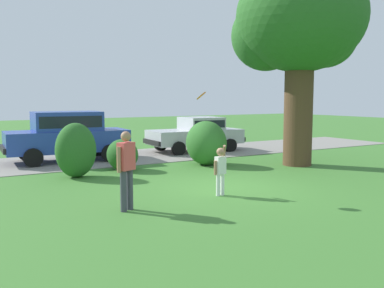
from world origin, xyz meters
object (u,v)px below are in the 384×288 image
Objects in this scene: frisbee at (201,96)px; adult_onlooker at (126,166)px; child_thrower at (220,167)px; oak_tree_large at (298,25)px; parked_suv at (67,134)px; parked_sedan at (197,133)px.

adult_onlooker is (-2.16, -0.41, -1.52)m from frisbee.
child_thrower is 0.74× the size of adult_onlooker.
oak_tree_large is at bearing 20.62° from adult_onlooker.
child_thrower is at bearing -77.47° from parked_suv.
oak_tree_large is at bearing -35.86° from parked_suv.
parked_suv is (-6.99, 5.05, -3.95)m from oak_tree_large.
frisbee is (-4.61, -7.73, 1.66)m from parked_sedan.
oak_tree_large reaches higher than child_thrower.
adult_onlooker is at bearing -169.34° from frisbee.
frisbee reaches higher than child_thrower.
parked_suv is at bearing 83.99° from adult_onlooker.
adult_onlooker is (-7.83, -2.95, -4.04)m from oak_tree_large.
frisbee reaches higher than adult_onlooker.
parked_suv is (-5.93, -0.14, 0.23)m from parked_sedan.
parked_suv is 8.04m from adult_onlooker.
frisbee is (1.32, -7.59, 1.43)m from parked_suv.
oak_tree_large reaches higher than parked_sedan.
child_thrower is 4.24× the size of frisbee.
frisbee is 2.68m from adult_onlooker.
parked_suv is at bearing 102.53° from child_thrower.
frisbee is (-0.42, 0.24, 1.79)m from child_thrower.
child_thrower is at bearing -29.87° from frisbee.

